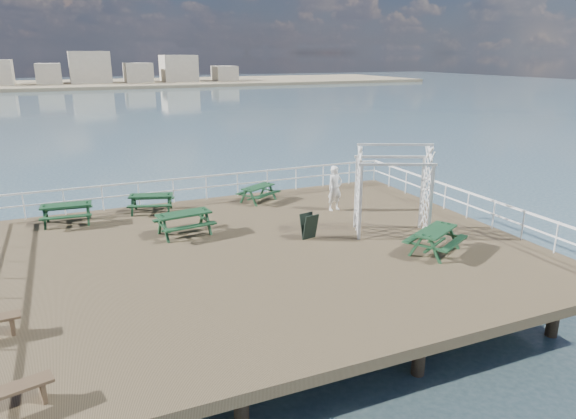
{
  "coord_description": "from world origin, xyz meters",
  "views": [
    {
      "loc": [
        -5.47,
        -15.11,
        6.33
      ],
      "look_at": [
        1.31,
        0.6,
        1.1
      ],
      "focal_mm": 32.0,
      "sensor_mm": 36.0,
      "label": 1
    }
  ],
  "objects_px": {
    "picnic_table_d": "(184,219)",
    "flat_bench_far": "(4,396)",
    "picnic_table_b": "(151,199)",
    "picnic_table_e": "(436,236)",
    "picnic_table_a": "(67,210)",
    "picnic_table_c": "(258,190)",
    "person": "(335,188)",
    "trellis_arbor": "(392,194)"
  },
  "relations": [
    {
      "from": "picnic_table_b",
      "to": "flat_bench_far",
      "type": "relative_size",
      "value": 1.21
    },
    {
      "from": "picnic_table_a",
      "to": "picnic_table_e",
      "type": "distance_m",
      "value": 13.69
    },
    {
      "from": "picnic_table_e",
      "to": "person",
      "type": "relative_size",
      "value": 1.26
    },
    {
      "from": "picnic_table_d",
      "to": "picnic_table_c",
      "type": "bearing_deg",
      "value": 29.86
    },
    {
      "from": "flat_bench_far",
      "to": "picnic_table_a",
      "type": "bearing_deg",
      "value": 70.0
    },
    {
      "from": "picnic_table_c",
      "to": "flat_bench_far",
      "type": "height_order",
      "value": "picnic_table_c"
    },
    {
      "from": "picnic_table_a",
      "to": "picnic_table_d",
      "type": "height_order",
      "value": "picnic_table_d"
    },
    {
      "from": "picnic_table_a",
      "to": "person",
      "type": "xyz_separation_m",
      "value": [
        10.34,
        -2.47,
        0.37
      ]
    },
    {
      "from": "picnic_table_b",
      "to": "picnic_table_e",
      "type": "distance_m",
      "value": 11.42
    },
    {
      "from": "picnic_table_e",
      "to": "trellis_arbor",
      "type": "bearing_deg",
      "value": 68.08
    },
    {
      "from": "picnic_table_a",
      "to": "flat_bench_far",
      "type": "bearing_deg",
      "value": -91.69
    },
    {
      "from": "picnic_table_c",
      "to": "picnic_table_d",
      "type": "distance_m",
      "value": 5.0
    },
    {
      "from": "picnic_table_c",
      "to": "picnic_table_d",
      "type": "bearing_deg",
      "value": -172.38
    },
    {
      "from": "picnic_table_c",
      "to": "flat_bench_far",
      "type": "bearing_deg",
      "value": -158.43
    },
    {
      "from": "person",
      "to": "picnic_table_a",
      "type": "bearing_deg",
      "value": 157.52
    },
    {
      "from": "person",
      "to": "trellis_arbor",
      "type": "bearing_deg",
      "value": -90.83
    },
    {
      "from": "picnic_table_c",
      "to": "person",
      "type": "xyz_separation_m",
      "value": [
        2.48,
        -2.52,
        0.44
      ]
    },
    {
      "from": "picnic_table_b",
      "to": "picnic_table_d",
      "type": "bearing_deg",
      "value": -61.21
    },
    {
      "from": "flat_bench_far",
      "to": "picnic_table_e",
      "type": "bearing_deg",
      "value": 1.31
    },
    {
      "from": "picnic_table_b",
      "to": "picnic_table_a",
      "type": "bearing_deg",
      "value": -158.13
    },
    {
      "from": "picnic_table_b",
      "to": "picnic_table_c",
      "type": "bearing_deg",
      "value": 14.87
    },
    {
      "from": "picnic_table_b",
      "to": "person",
      "type": "relative_size",
      "value": 1.11
    },
    {
      "from": "picnic_table_c",
      "to": "person",
      "type": "bearing_deg",
      "value": -75.22
    },
    {
      "from": "picnic_table_a",
      "to": "picnic_table_d",
      "type": "relative_size",
      "value": 0.93
    },
    {
      "from": "flat_bench_far",
      "to": "trellis_arbor",
      "type": "distance_m",
      "value": 13.31
    },
    {
      "from": "picnic_table_a",
      "to": "picnic_table_e",
      "type": "bearing_deg",
      "value": -31.33
    },
    {
      "from": "picnic_table_c",
      "to": "picnic_table_e",
      "type": "relative_size",
      "value": 0.86
    },
    {
      "from": "picnic_table_a",
      "to": "picnic_table_d",
      "type": "bearing_deg",
      "value": -32.97
    },
    {
      "from": "picnic_table_c",
      "to": "picnic_table_e",
      "type": "height_order",
      "value": "picnic_table_e"
    },
    {
      "from": "picnic_table_b",
      "to": "picnic_table_d",
      "type": "xyz_separation_m",
      "value": [
        0.65,
        -3.24,
        0.05
      ]
    },
    {
      "from": "picnic_table_d",
      "to": "flat_bench_far",
      "type": "relative_size",
      "value": 1.22
    },
    {
      "from": "flat_bench_far",
      "to": "person",
      "type": "xyz_separation_m",
      "value": [
        11.59,
        8.88,
        0.58
      ]
    },
    {
      "from": "flat_bench_far",
      "to": "person",
      "type": "bearing_deg",
      "value": 23.75
    },
    {
      "from": "picnic_table_b",
      "to": "picnic_table_c",
      "type": "xyz_separation_m",
      "value": [
        4.62,
        -0.2,
        -0.04
      ]
    },
    {
      "from": "picnic_table_c",
      "to": "flat_bench_far",
      "type": "relative_size",
      "value": 1.18
    },
    {
      "from": "picnic_table_c",
      "to": "picnic_table_d",
      "type": "relative_size",
      "value": 0.97
    },
    {
      "from": "picnic_table_b",
      "to": "picnic_table_d",
      "type": "height_order",
      "value": "picnic_table_d"
    },
    {
      "from": "picnic_table_b",
      "to": "person",
      "type": "bearing_deg",
      "value": -3.57
    },
    {
      "from": "picnic_table_c",
      "to": "trellis_arbor",
      "type": "xyz_separation_m",
      "value": [
        2.97,
        -5.9,
        0.97
      ]
    },
    {
      "from": "picnic_table_d",
      "to": "picnic_table_b",
      "type": "bearing_deg",
      "value": 93.84
    },
    {
      "from": "picnic_table_c",
      "to": "trellis_arbor",
      "type": "bearing_deg",
      "value": -93.09
    },
    {
      "from": "picnic_table_b",
      "to": "flat_bench_far",
      "type": "xyz_separation_m",
      "value": [
        -4.48,
        -11.6,
        -0.18
      ]
    }
  ]
}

